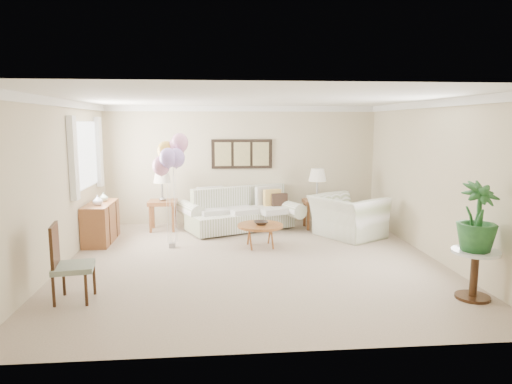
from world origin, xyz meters
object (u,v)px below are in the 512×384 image
(balloon_cluster, at_px, (171,154))
(sofa, at_px, (240,213))
(accent_chair, at_px, (67,261))
(armchair, at_px, (348,216))
(coffee_table, at_px, (260,226))

(balloon_cluster, bearing_deg, sofa, 45.61)
(accent_chair, bearing_deg, sofa, 57.46)
(accent_chair, relative_size, balloon_cluster, 0.48)
(armchair, distance_m, accent_chair, 5.32)
(balloon_cluster, bearing_deg, armchair, 8.37)
(coffee_table, bearing_deg, armchair, 18.81)
(armchair, height_order, balloon_cluster, balloon_cluster)
(coffee_table, xyz_separation_m, balloon_cluster, (-1.56, 0.12, 1.30))
(coffee_table, xyz_separation_m, accent_chair, (-2.66, -2.30, 0.13))
(sofa, relative_size, armchair, 2.17)
(armchair, distance_m, balloon_cluster, 3.62)
(sofa, xyz_separation_m, accent_chair, (-2.38, -3.73, 0.17))
(balloon_cluster, bearing_deg, accent_chair, -114.39)
(sofa, height_order, balloon_cluster, balloon_cluster)
(coffee_table, bearing_deg, balloon_cluster, 175.73)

